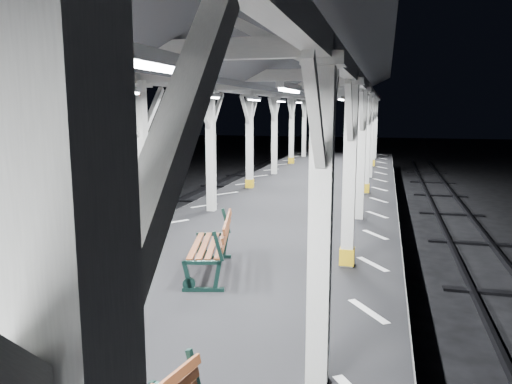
% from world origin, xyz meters
% --- Properties ---
extents(ground, '(120.00, 120.00, 0.00)m').
position_xyz_m(ground, '(0.00, 0.00, 0.00)').
color(ground, black).
rests_on(ground, ground).
extents(platform, '(6.00, 50.00, 1.00)m').
position_xyz_m(platform, '(0.00, 0.00, 0.50)').
color(platform, black).
rests_on(platform, ground).
extents(hazard_stripes_left, '(1.00, 48.00, 0.01)m').
position_xyz_m(hazard_stripes_left, '(-2.45, 0.00, 1.00)').
color(hazard_stripes_left, silver).
rests_on(hazard_stripes_left, platform).
extents(hazard_stripes_right, '(1.00, 48.00, 0.01)m').
position_xyz_m(hazard_stripes_right, '(2.45, 0.00, 1.00)').
color(hazard_stripes_right, silver).
rests_on(hazard_stripes_right, platform).
extents(canopy, '(5.40, 49.00, 4.65)m').
position_xyz_m(canopy, '(0.00, -0.02, 4.56)').
color(canopy, silver).
rests_on(canopy, platform).
extents(bench_mid, '(1.08, 1.92, 0.98)m').
position_xyz_m(bench_mid, '(-0.16, 1.01, 1.52)').
color(bench_mid, '#112C26').
rests_on(bench_mid, platform).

